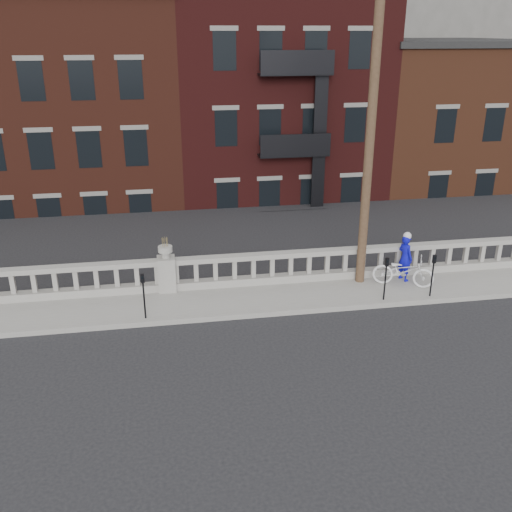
{
  "coord_description": "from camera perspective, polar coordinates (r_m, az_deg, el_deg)",
  "views": [
    {
      "loc": [
        0.02,
        -12.58,
        7.77
      ],
      "look_at": [
        2.7,
        3.2,
        1.41
      ],
      "focal_mm": 40.0,
      "sensor_mm": 36.0,
      "label": 1
    }
  ],
  "objects": [
    {
      "name": "planter_pedestal",
      "position": [
        17.93,
        -8.94,
        -1.39
      ],
      "size": [
        0.55,
        0.55,
        1.76
      ],
      "color": "gray",
      "rests_on": "sidewalk"
    },
    {
      "name": "bicycle",
      "position": [
        18.69,
        14.51,
        -1.46
      ],
      "size": [
        2.01,
        1.4,
        1.0
      ],
      "primitive_type": "imported",
      "rotation": [
        0.0,
        0.0,
        1.14
      ],
      "color": "white",
      "rests_on": "sidewalk"
    },
    {
      "name": "parking_meter_d",
      "position": [
        18.05,
        17.27,
        -1.42
      ],
      "size": [
        0.1,
        0.09,
        1.36
      ],
      "color": "black",
      "rests_on": "sidewalk"
    },
    {
      "name": "lower_level",
      "position": [
        36.0,
        -8.91,
        13.19
      ],
      "size": [
        80.0,
        44.0,
        20.8
      ],
      "color": "#605E59",
      "rests_on": "ground"
    },
    {
      "name": "cyclist",
      "position": [
        19.04,
        14.68,
        -0.17
      ],
      "size": [
        0.54,
        0.66,
        1.54
      ],
      "primitive_type": "imported",
      "rotation": [
        0.0,
        0.0,
        1.94
      ],
      "color": "#0C0BAE",
      "rests_on": "sidewalk"
    },
    {
      "name": "balustrade",
      "position": [
        18.0,
        -8.91,
        -1.95
      ],
      "size": [
        28.0,
        0.34,
        1.03
      ],
      "color": "gray",
      "rests_on": "sidewalk"
    },
    {
      "name": "parking_meter_c",
      "position": [
        17.45,
        12.85,
        -1.77
      ],
      "size": [
        0.1,
        0.09,
        1.36
      ],
      "color": "black",
      "rests_on": "sidewalk"
    },
    {
      "name": "ground",
      "position": [
        14.79,
        -8.4,
        -10.3
      ],
      "size": [
        120.0,
        120.0,
        0.0
      ],
      "primitive_type": "plane",
      "color": "black",
      "rests_on": "ground"
    },
    {
      "name": "sidewalk",
      "position": [
        17.38,
        -8.73,
        -4.9
      ],
      "size": [
        32.0,
        2.2,
        0.15
      ],
      "primitive_type": "cube",
      "color": "gray",
      "rests_on": "ground"
    },
    {
      "name": "parking_meter_b",
      "position": [
        16.23,
        -11.18,
        -3.45
      ],
      "size": [
        0.1,
        0.09,
        1.36
      ],
      "color": "black",
      "rests_on": "sidewalk"
    },
    {
      "name": "utility_pole",
      "position": [
        17.51,
        11.44,
        12.92
      ],
      "size": [
        1.6,
        0.28,
        10.0
      ],
      "color": "#422D1E",
      "rests_on": "sidewalk"
    }
  ]
}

